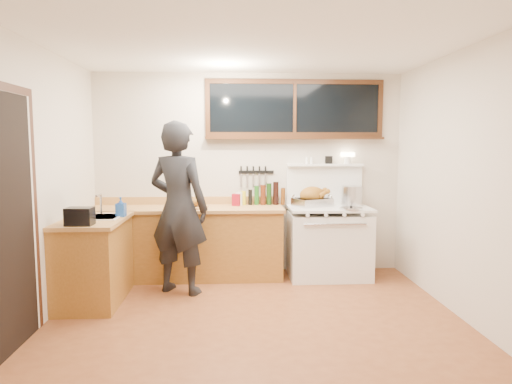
{
  "coord_description": "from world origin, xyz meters",
  "views": [
    {
      "loc": [
        -0.22,
        -4.24,
        1.69
      ],
      "look_at": [
        0.05,
        0.85,
        1.15
      ],
      "focal_mm": 32.0,
      "sensor_mm": 36.0,
      "label": 1
    }
  ],
  "objects": [
    {
      "name": "soap_bottle",
      "position": [
        -1.43,
        0.75,
        1.01
      ],
      "size": [
        0.11,
        0.11,
        0.21
      ],
      "color": "blue",
      "rests_on": "counter_left"
    },
    {
      "name": "back_window",
      "position": [
        0.6,
        1.72,
        2.06
      ],
      "size": [
        2.32,
        0.13,
        0.77
      ],
      "color": "black",
      "rests_on": "room_shell"
    },
    {
      "name": "vintage_stove",
      "position": [
        1.0,
        1.41,
        0.47
      ],
      "size": [
        1.02,
        0.74,
        1.58
      ],
      "color": "white",
      "rests_on": "ground"
    },
    {
      "name": "toaster",
      "position": [
        -1.7,
        0.22,
        0.99
      ],
      "size": [
        0.26,
        0.18,
        0.17
      ],
      "color": "black",
      "rests_on": "counter_left"
    },
    {
      "name": "counter_left",
      "position": [
        -1.7,
        0.62,
        0.45
      ],
      "size": [
        0.64,
        1.09,
        0.9
      ],
      "color": "brown",
      "rests_on": "ground"
    },
    {
      "name": "coffee_tin",
      "position": [
        -0.16,
        1.56,
        0.98
      ],
      "size": [
        0.12,
        0.11,
        0.15
      ],
      "color": "maroon",
      "rests_on": "counter_back"
    },
    {
      "name": "left_doorway",
      "position": [
        -1.99,
        -0.55,
        1.09
      ],
      "size": [
        0.02,
        1.04,
        2.17
      ],
      "color": "black",
      "rests_on": "ground"
    },
    {
      "name": "stockpot",
      "position": [
        1.33,
        1.53,
        1.03
      ],
      "size": [
        0.3,
        0.3,
        0.25
      ],
      "color": "silver",
      "rests_on": "vintage_stove"
    },
    {
      "name": "room_shell",
      "position": [
        0.0,
        0.0,
        1.65
      ],
      "size": [
        4.1,
        3.6,
        2.65
      ],
      "color": "beige",
      "rests_on": "ground"
    },
    {
      "name": "knife_strip",
      "position": [
        0.08,
        1.73,
        1.31
      ],
      "size": [
        0.46,
        0.03,
        0.28
      ],
      "color": "black",
      "rests_on": "room_shell"
    },
    {
      "name": "pot_lid",
      "position": [
        1.22,
        1.17,
        0.91
      ],
      "size": [
        0.36,
        0.36,
        0.04
      ],
      "color": "silver",
      "rests_on": "vintage_stove"
    },
    {
      "name": "roast_turkey",
      "position": [
        0.81,
        1.49,
        1.0
      ],
      "size": [
        0.54,
        0.48,
        0.25
      ],
      "color": "silver",
      "rests_on": "vintage_stove"
    },
    {
      "name": "pitcher",
      "position": [
        -0.13,
        1.59,
        0.99
      ],
      "size": [
        0.12,
        0.12,
        0.17
      ],
      "color": "white",
      "rests_on": "counter_back"
    },
    {
      "name": "bottle_cluster",
      "position": [
        0.21,
        1.63,
        1.03
      ],
      "size": [
        0.57,
        0.07,
        0.3
      ],
      "color": "black",
      "rests_on": "counter_back"
    },
    {
      "name": "counter_back",
      "position": [
        -0.8,
        1.45,
        0.45
      ],
      "size": [
        2.44,
        0.64,
        1.0
      ],
      "color": "brown",
      "rests_on": "ground"
    },
    {
      "name": "man",
      "position": [
        -0.82,
        0.87,
        0.97
      ],
      "size": [
        0.84,
        0.71,
        1.94
      ],
      "color": "black",
      "rests_on": "ground"
    },
    {
      "name": "cutting_board",
      "position": [
        -0.72,
        1.37,
        0.95
      ],
      "size": [
        0.4,
        0.32,
        0.14
      ],
      "color": "#B38247",
      "rests_on": "counter_back"
    },
    {
      "name": "saucepan",
      "position": [
        0.95,
        1.54,
        0.95
      ],
      "size": [
        0.14,
        0.26,
        0.1
      ],
      "color": "silver",
      "rests_on": "vintage_stove"
    },
    {
      "name": "sink_unit",
      "position": [
        -1.68,
        0.7,
        0.85
      ],
      "size": [
        0.5,
        0.45,
        0.37
      ],
      "color": "white",
      "rests_on": "counter_left"
    },
    {
      "name": "ground_plane",
      "position": [
        0.0,
        0.0,
        -0.01
      ],
      "size": [
        4.0,
        3.5,
        0.02
      ],
      "primitive_type": "cube",
      "color": "brown"
    }
  ]
}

